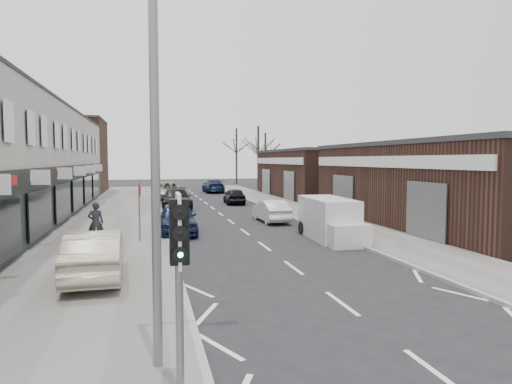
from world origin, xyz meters
TOP-DOWN VIEW (x-y plane):
  - ground at (0.00, 0.00)m, footprint 160.00×160.00m
  - pavement_left at (-6.75, 22.00)m, footprint 5.50×64.00m
  - pavement_right at (5.75, 22.00)m, footprint 3.50×64.00m
  - brick_block_far at (-13.50, 45.00)m, footprint 8.00×10.00m
  - right_unit_near at (12.50, 14.00)m, footprint 10.00×18.00m
  - right_unit_far at (12.50, 34.00)m, footprint 10.00×16.00m
  - tree_far_a at (9.00, 48.00)m, footprint 3.60×3.60m
  - tree_far_b at (11.50, 54.00)m, footprint 3.60×3.60m
  - tree_far_c at (8.50, 60.00)m, footprint 3.60×3.60m
  - traffic_light at (-4.40, -2.02)m, footprint 0.28×0.60m
  - street_lamp at (-4.53, -0.80)m, footprint 2.23×0.22m
  - warning_sign at (-5.16, 12.00)m, footprint 0.12×0.80m
  - white_van at (3.40, 11.02)m, footprint 1.91×4.99m
  - sedan_on_pavement at (-6.41, 5.59)m, footprint 1.70×4.53m
  - pedestrian at (-7.03, 11.82)m, footprint 0.68×0.48m
  - parked_car_left_a at (-3.40, 14.33)m, footprint 1.89×4.55m
  - parked_car_left_b at (-2.72, 26.03)m, footprint 2.14×5.25m
  - parked_car_left_c at (-3.00, 35.25)m, footprint 2.75×5.76m
  - parked_car_right_a at (2.33, 17.40)m, footprint 1.49×3.98m
  - parked_car_right_b at (2.27, 28.88)m, footprint 1.80×4.01m
  - parked_car_right_c at (2.42, 42.57)m, footprint 2.12×5.15m

SIDE VIEW (x-z plane):
  - ground at x=0.00m, z-range 0.00..0.00m
  - tree_far_a at x=9.00m, z-range -4.00..4.00m
  - tree_far_b at x=11.50m, z-range -3.75..3.75m
  - tree_far_c at x=8.50m, z-range -4.25..4.25m
  - pavement_left at x=-6.75m, z-range 0.00..0.12m
  - pavement_right at x=5.75m, z-range 0.00..0.12m
  - parked_car_right_a at x=2.33m, z-range 0.00..1.30m
  - parked_car_right_b at x=2.27m, z-range 0.00..1.34m
  - parked_car_right_c at x=2.42m, z-range 0.00..1.49m
  - parked_car_left_b at x=-2.72m, z-range 0.00..1.52m
  - parked_car_left_a at x=-3.40m, z-range 0.00..1.54m
  - parked_car_left_c at x=-3.00m, z-range 0.00..1.59m
  - sedan_on_pavement at x=-6.41m, z-range 0.12..1.60m
  - white_van at x=3.40m, z-range -0.05..1.86m
  - pedestrian at x=-7.03m, z-range 0.12..1.90m
  - warning_sign at x=-5.16m, z-range 0.85..3.55m
  - right_unit_near at x=12.50m, z-range 0.00..4.50m
  - right_unit_far at x=12.50m, z-range 0.00..4.50m
  - traffic_light at x=-4.40m, z-range 0.86..3.96m
  - brick_block_far at x=-13.50m, z-range 0.00..8.00m
  - street_lamp at x=-4.53m, z-range 0.62..8.62m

